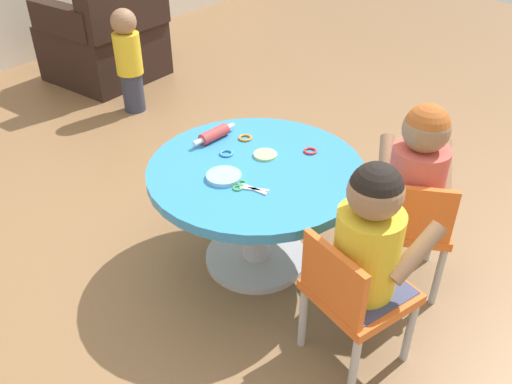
{
  "coord_description": "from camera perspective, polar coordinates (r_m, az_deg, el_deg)",
  "views": [
    {
      "loc": [
        -1.39,
        -1.11,
        1.57
      ],
      "look_at": [
        0.0,
        0.0,
        0.36
      ],
      "focal_mm": 37.42,
      "sensor_mm": 36.0,
      "label": 1
    }
  ],
  "objects": [
    {
      "name": "toddler_standing",
      "position": [
        3.6,
        -13.47,
        13.75
      ],
      "size": [
        0.17,
        0.17,
        0.67
      ],
      "color": "#33384C",
      "rests_on": "ground"
    },
    {
      "name": "cookie_cutter_2",
      "position": [
        2.17,
        -3.16,
        4.16
      ],
      "size": [
        0.06,
        0.06,
        0.01
      ],
      "primitive_type": "torus",
      "color": "#3F99D8",
      "rests_on": "craft_table"
    },
    {
      "name": "child_chair_left",
      "position": [
        1.81,
        10.32,
        -10.68
      ],
      "size": [
        0.37,
        0.37,
        0.54
      ],
      "color": "#B7B7BC",
      "rests_on": "ground"
    },
    {
      "name": "rolling_pin",
      "position": [
        2.27,
        -4.5,
        6.17
      ],
      "size": [
        0.23,
        0.06,
        0.05
      ],
      "color": "#D83F3F",
      "rests_on": "craft_table"
    },
    {
      "name": "cookie_cutter_1",
      "position": [
        2.28,
        -1.17,
        5.81
      ],
      "size": [
        0.06,
        0.06,
        0.01
      ],
      "primitive_type": "torus",
      "color": "orange",
      "rests_on": "craft_table"
    },
    {
      "name": "craft_table",
      "position": [
        2.15,
        0.0,
        0.02
      ],
      "size": [
        0.86,
        0.86,
        0.48
      ],
      "color": "silver",
      "rests_on": "ground"
    },
    {
      "name": "playdough_blob_0",
      "position": [
        2.15,
        1.0,
        4.0
      ],
      "size": [
        0.1,
        0.1,
        0.01
      ],
      "primitive_type": "cylinder",
      "color": "#B2E58C",
      "rests_on": "craft_table"
    },
    {
      "name": "cookie_cutter_0",
      "position": [
        2.19,
        5.82,
        4.39
      ],
      "size": [
        0.06,
        0.06,
        0.01
      ],
      "primitive_type": "torus",
      "color": "red",
      "rests_on": "craft_table"
    },
    {
      "name": "armchair_dark",
      "position": [
        4.2,
        -15.63,
        15.59
      ],
      "size": [
        0.74,
        0.75,
        0.85
      ],
      "color": "black",
      "rests_on": "ground"
    },
    {
      "name": "child_chair_right",
      "position": [
        2.15,
        16.04,
        -3.26
      ],
      "size": [
        0.41,
        0.41,
        0.54
      ],
      "color": "#B7B7BC",
      "rests_on": "ground"
    },
    {
      "name": "seated_child_left",
      "position": [
        1.68,
        12.09,
        -4.61
      ],
      "size": [
        0.41,
        0.36,
        0.51
      ],
      "color": "#3F4772",
      "rests_on": "ground"
    },
    {
      "name": "craft_scissors",
      "position": [
        1.96,
        -1.07,
        0.51
      ],
      "size": [
        0.09,
        0.14,
        0.01
      ],
      "color": "silver",
      "rests_on": "craft_table"
    },
    {
      "name": "ground_plane",
      "position": [
        2.37,
        0.0,
        -7.19
      ],
      "size": [
        10.0,
        10.0,
        0.0
      ],
      "primitive_type": "plane",
      "color": "olive"
    },
    {
      "name": "seated_child_right",
      "position": [
        2.06,
        16.95,
        2.42
      ],
      "size": [
        0.43,
        0.4,
        0.51
      ],
      "color": "#3F4772",
      "rests_on": "ground"
    },
    {
      "name": "playdough_blob_1",
      "position": [
        2.01,
        -3.46,
        1.67
      ],
      "size": [
        0.13,
        0.13,
        0.02
      ],
      "primitive_type": "cylinder",
      "color": "#8CCCF2",
      "rests_on": "craft_table"
    }
  ]
}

